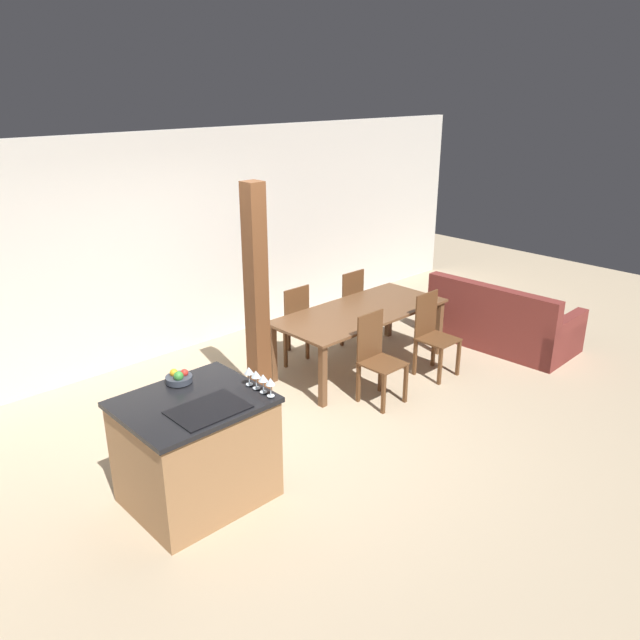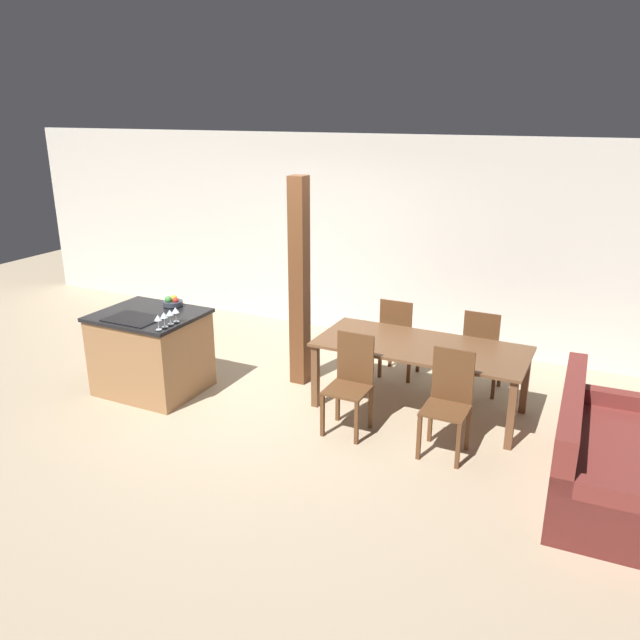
# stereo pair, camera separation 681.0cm
# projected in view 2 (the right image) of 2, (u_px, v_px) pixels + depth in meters

# --- Properties ---
(ground_plane) EXTENTS (16.00, 16.00, 0.00)m
(ground_plane) POSITION_uv_depth(u_px,v_px,m) (262.00, 400.00, 6.77)
(ground_plane) COLOR tan
(wall_back) EXTENTS (11.20, 0.08, 2.70)m
(wall_back) POSITION_uv_depth(u_px,v_px,m) (355.00, 237.00, 8.47)
(wall_back) COLOR silver
(wall_back) RESTS_ON ground_plane
(kitchen_island) EXTENTS (1.10, 0.93, 0.91)m
(kitchen_island) POSITION_uv_depth(u_px,v_px,m) (151.00, 352.00, 6.88)
(kitchen_island) COLOR #9E7047
(kitchen_island) RESTS_ON ground_plane
(fruit_bowl) EXTENTS (0.22, 0.22, 0.11)m
(fruit_bowl) POSITION_uv_depth(u_px,v_px,m) (173.00, 302.00, 6.96)
(fruit_bowl) COLOR #383D47
(fruit_bowl) RESTS_ON kitchen_island
(wine_glass_near) EXTENTS (0.08, 0.08, 0.16)m
(wine_glass_near) POSITION_uv_depth(u_px,v_px,m) (158.00, 318.00, 6.17)
(wine_glass_near) COLOR silver
(wine_glass_near) RESTS_ON kitchen_island
(wine_glass_middle) EXTENTS (0.08, 0.08, 0.16)m
(wine_glass_middle) POSITION_uv_depth(u_px,v_px,m) (164.00, 316.00, 6.25)
(wine_glass_middle) COLOR silver
(wine_glass_middle) RESTS_ON kitchen_island
(wine_glass_far) EXTENTS (0.08, 0.08, 0.16)m
(wine_glass_far) POSITION_uv_depth(u_px,v_px,m) (170.00, 313.00, 6.33)
(wine_glass_far) COLOR silver
(wine_glass_far) RESTS_ON kitchen_island
(wine_glass_end) EXTENTS (0.08, 0.08, 0.16)m
(wine_glass_end) POSITION_uv_depth(u_px,v_px,m) (175.00, 311.00, 6.41)
(wine_glass_end) COLOR silver
(wine_glass_end) RESTS_ON kitchen_island
(dining_table) EXTENTS (2.13, 0.95, 0.72)m
(dining_table) POSITION_uv_depth(u_px,v_px,m) (421.00, 352.00, 6.37)
(dining_table) COLOR brown
(dining_table) RESTS_ON ground_plane
(dining_chair_near_left) EXTENTS (0.40, 0.40, 0.96)m
(dining_chair_near_left) POSITION_uv_depth(u_px,v_px,m) (350.00, 382.00, 6.02)
(dining_chair_near_left) COLOR brown
(dining_chair_near_left) RESTS_ON ground_plane
(dining_chair_near_right) EXTENTS (0.40, 0.40, 0.96)m
(dining_chair_near_right) POSITION_uv_depth(u_px,v_px,m) (448.00, 401.00, 5.62)
(dining_chair_near_right) COLOR brown
(dining_chair_near_right) RESTS_ON ground_plane
(dining_chair_far_left) EXTENTS (0.40, 0.40, 0.96)m
(dining_chair_far_left) POSITION_uv_depth(u_px,v_px,m) (398.00, 337.00, 7.20)
(dining_chair_far_left) COLOR brown
(dining_chair_far_left) RESTS_ON ground_plane
(dining_chair_far_right) EXTENTS (0.40, 0.40, 0.96)m
(dining_chair_far_right) POSITION_uv_depth(u_px,v_px,m) (482.00, 350.00, 6.81)
(dining_chair_far_right) COLOR brown
(dining_chair_far_right) RESTS_ON ground_plane
(couch) EXTENTS (0.99, 1.81, 0.86)m
(couch) POSITION_uv_depth(u_px,v_px,m) (609.00, 463.00, 5.05)
(couch) COLOR maroon
(couch) RESTS_ON ground_plane
(timber_post) EXTENTS (0.18, 0.18, 2.34)m
(timber_post) POSITION_uv_depth(u_px,v_px,m) (299.00, 284.00, 6.87)
(timber_post) COLOR brown
(timber_post) RESTS_ON ground_plane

